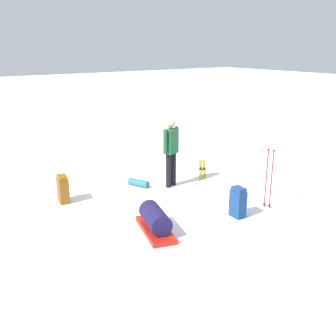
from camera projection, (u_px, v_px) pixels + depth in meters
name	position (u px, v px, depth m)	size (l,w,h in m)	color
ground_plane	(168.00, 197.00, 9.19)	(80.00, 80.00, 0.00)	white
skier_standing	(171.00, 149.00, 9.61)	(0.32, 0.54, 1.70)	black
ski_pair_near	(202.00, 169.00, 11.15)	(1.55, 1.32, 0.05)	#B2A316
backpack_large_dark	(63.00, 189.00, 8.78)	(0.39, 0.26, 0.62)	brown
backpack_bright	(238.00, 202.00, 8.03)	(0.33, 0.24, 0.64)	navy
ski_poles_planted_near	(269.00, 176.00, 8.37)	(0.18, 0.10, 1.31)	maroon
gear_sled	(155.00, 221.00, 7.39)	(1.31, 0.78, 0.49)	red
sleeping_mat_rolled	(139.00, 183.00, 9.83)	(0.18, 0.18, 0.55)	teal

